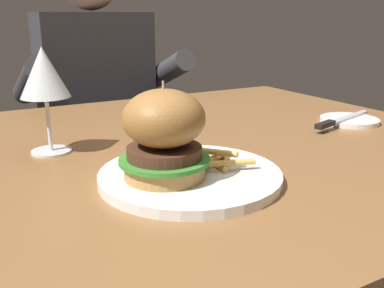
{
  "coord_description": "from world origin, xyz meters",
  "views": [
    {
      "loc": [
        -0.35,
        -0.68,
        0.97
      ],
      "look_at": [
        -0.05,
        -0.14,
        0.78
      ],
      "focal_mm": 40.0,
      "sensor_mm": 36.0,
      "label": 1
    }
  ],
  "objects_px": {
    "bread_plate": "(349,120)",
    "table_knife": "(339,120)",
    "wine_glass": "(44,75)",
    "diner_person": "(99,136)",
    "main_plate": "(190,176)",
    "burger_sandwich": "(164,134)"
  },
  "relations": [
    {
      "from": "bread_plate",
      "to": "table_knife",
      "type": "xyz_separation_m",
      "value": [
        -0.05,
        -0.01,
        0.01
      ]
    },
    {
      "from": "bread_plate",
      "to": "main_plate",
      "type": "bearing_deg",
      "value": -164.54
    },
    {
      "from": "wine_glass",
      "to": "table_knife",
      "type": "distance_m",
      "value": 0.6
    },
    {
      "from": "bread_plate",
      "to": "burger_sandwich",
      "type": "bearing_deg",
      "value": -165.44
    },
    {
      "from": "wine_glass",
      "to": "main_plate",
      "type": "bearing_deg",
      "value": -57.91
    },
    {
      "from": "main_plate",
      "to": "table_knife",
      "type": "height_order",
      "value": "table_knife"
    },
    {
      "from": "burger_sandwich",
      "to": "bread_plate",
      "type": "bearing_deg",
      "value": 14.56
    },
    {
      "from": "diner_person",
      "to": "main_plate",
      "type": "bearing_deg",
      "value": -98.77
    },
    {
      "from": "main_plate",
      "to": "bread_plate",
      "type": "xyz_separation_m",
      "value": [
        0.48,
        0.13,
        -0.0
      ]
    },
    {
      "from": "burger_sandwich",
      "to": "wine_glass",
      "type": "distance_m",
      "value": 0.27
    },
    {
      "from": "main_plate",
      "to": "wine_glass",
      "type": "relative_size",
      "value": 1.46
    },
    {
      "from": "burger_sandwich",
      "to": "table_knife",
      "type": "distance_m",
      "value": 0.49
    },
    {
      "from": "main_plate",
      "to": "burger_sandwich",
      "type": "xyz_separation_m",
      "value": [
        -0.04,
        -0.0,
        0.07
      ]
    },
    {
      "from": "wine_glass",
      "to": "diner_person",
      "type": "distance_m",
      "value": 0.8
    },
    {
      "from": "table_knife",
      "to": "diner_person",
      "type": "xyz_separation_m",
      "value": [
        -0.29,
        0.79,
        -0.19
      ]
    },
    {
      "from": "burger_sandwich",
      "to": "diner_person",
      "type": "xyz_separation_m",
      "value": [
        0.18,
        0.92,
        -0.25
      ]
    },
    {
      "from": "wine_glass",
      "to": "diner_person",
      "type": "xyz_separation_m",
      "value": [
        0.29,
        0.68,
        -0.31
      ]
    },
    {
      "from": "wine_glass",
      "to": "diner_person",
      "type": "bearing_deg",
      "value": 67.0
    },
    {
      "from": "bread_plate",
      "to": "diner_person",
      "type": "distance_m",
      "value": 0.87
    },
    {
      "from": "main_plate",
      "to": "table_knife",
      "type": "distance_m",
      "value": 0.45
    },
    {
      "from": "burger_sandwich",
      "to": "table_knife",
      "type": "xyz_separation_m",
      "value": [
        0.47,
        0.12,
        -0.06
      ]
    },
    {
      "from": "main_plate",
      "to": "diner_person",
      "type": "xyz_separation_m",
      "value": [
        0.14,
        0.91,
        -0.18
      ]
    }
  ]
}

